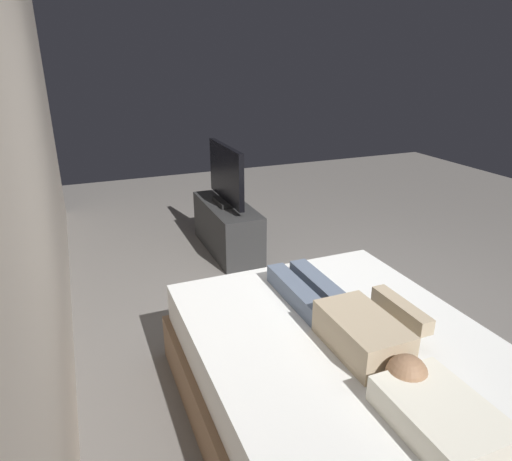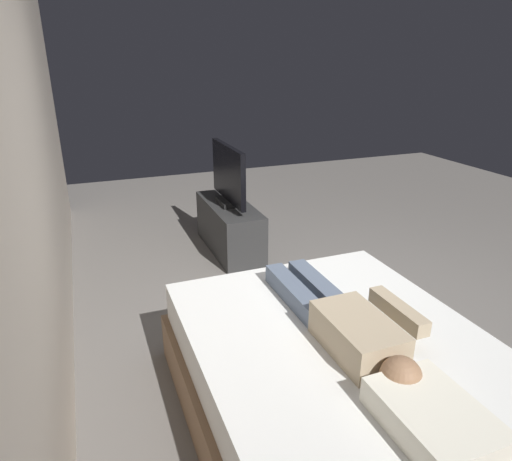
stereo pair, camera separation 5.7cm
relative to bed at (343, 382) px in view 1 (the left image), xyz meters
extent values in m
plane|color=slate|center=(0.79, -0.45, -0.26)|extent=(10.00, 10.00, 0.00)
cube|color=beige|center=(1.19, 1.40, 1.14)|extent=(6.40, 0.10, 2.80)
cube|color=brown|center=(0.00, 0.00, -0.11)|extent=(1.93, 1.56, 0.30)
cube|color=white|center=(0.00, 0.00, 0.16)|extent=(1.85, 1.48, 0.24)
cube|color=silver|center=(-0.64, 0.00, 0.34)|extent=(0.48, 0.34, 0.12)
cube|color=tan|center=(-0.10, -0.01, 0.37)|extent=(0.48, 0.28, 0.18)
sphere|color=#936B4C|center=(-0.43, -0.01, 0.37)|extent=(0.18, 0.18, 0.18)
cube|color=slate|center=(0.44, -0.09, 0.33)|extent=(0.60, 0.11, 0.11)
cube|color=slate|center=(0.44, 0.07, 0.33)|extent=(0.60, 0.11, 0.11)
cube|color=tan|center=(-0.04, -0.29, 0.41)|extent=(0.40, 0.08, 0.08)
cube|color=black|center=(0.18, -0.43, 0.29)|extent=(0.15, 0.04, 0.02)
cube|color=#2D2D2D|center=(2.47, -0.19, -0.01)|extent=(1.10, 0.40, 0.50)
cube|color=black|center=(2.47, -0.19, 0.26)|extent=(0.32, 0.20, 0.05)
cube|color=black|center=(2.47, -0.19, 0.56)|extent=(0.88, 0.05, 0.54)
camera|label=1|loc=(-1.64, 1.18, 1.64)|focal=31.77mm
camera|label=2|loc=(-1.66, 1.12, 1.64)|focal=31.77mm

